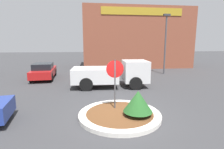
{
  "coord_description": "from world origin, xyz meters",
  "views": [
    {
      "loc": [
        -1.31,
        -7.42,
        3.31
      ],
      "look_at": [
        0.05,
        3.1,
        1.4
      ],
      "focal_mm": 28.0,
      "sensor_mm": 36.0,
      "label": 1
    }
  ],
  "objects_px": {
    "stop_sign": "(115,76)",
    "utility_truck": "(113,74)",
    "light_pole": "(166,39)",
    "parked_sedan_red": "(44,71)"
  },
  "relations": [
    {
      "from": "stop_sign",
      "to": "utility_truck",
      "type": "bearing_deg",
      "value": 83.79
    },
    {
      "from": "stop_sign",
      "to": "utility_truck",
      "type": "distance_m",
      "value": 5.03
    },
    {
      "from": "stop_sign",
      "to": "light_pole",
      "type": "xyz_separation_m",
      "value": [
        6.84,
        9.84,
        1.89
      ]
    },
    {
      "from": "parked_sedan_red",
      "to": "light_pole",
      "type": "xyz_separation_m",
      "value": [
        12.3,
        1.03,
        2.93
      ]
    },
    {
      "from": "stop_sign",
      "to": "light_pole",
      "type": "relative_size",
      "value": 0.41
    },
    {
      "from": "stop_sign",
      "to": "parked_sedan_red",
      "type": "xyz_separation_m",
      "value": [
        -5.46,
        8.8,
        -1.04
      ]
    },
    {
      "from": "parked_sedan_red",
      "to": "light_pole",
      "type": "distance_m",
      "value": 12.68
    },
    {
      "from": "utility_truck",
      "to": "parked_sedan_red",
      "type": "xyz_separation_m",
      "value": [
        -6.0,
        3.86,
        -0.27
      ]
    },
    {
      "from": "light_pole",
      "to": "stop_sign",
      "type": "bearing_deg",
      "value": -124.8
    },
    {
      "from": "stop_sign",
      "to": "utility_truck",
      "type": "relative_size",
      "value": 0.44
    }
  ]
}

